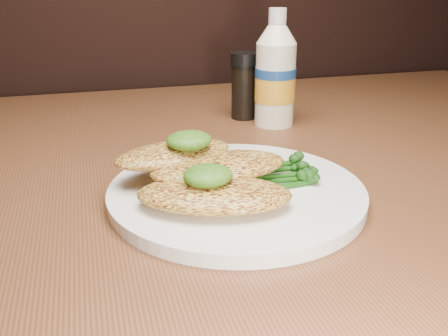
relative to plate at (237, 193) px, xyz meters
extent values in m
cylinder|color=white|center=(0.00, 0.00, 0.00)|extent=(0.28, 0.28, 0.01)
ellipsoid|color=gold|center=(-0.03, -0.04, 0.02)|extent=(0.17, 0.12, 0.02)
ellipsoid|color=gold|center=(-0.02, 0.01, 0.03)|extent=(0.16, 0.09, 0.02)
ellipsoid|color=gold|center=(-0.06, 0.05, 0.03)|extent=(0.15, 0.10, 0.02)
ellipsoid|color=#0D3508|center=(-0.04, -0.03, 0.04)|extent=(0.06, 0.05, 0.02)
ellipsoid|color=#0D3508|center=(-0.04, 0.04, 0.05)|extent=(0.06, 0.05, 0.02)
camera|label=1|loc=(-0.15, -0.48, 0.24)|focal=40.91mm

